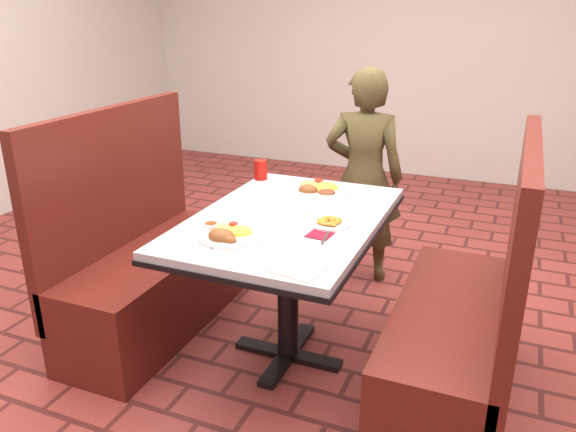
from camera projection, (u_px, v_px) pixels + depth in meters
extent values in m
plane|color=maroon|center=(288.00, 356.00, 2.80)|extent=(7.00, 7.00, 0.00)
cube|color=silver|center=(429.00, 33.00, 5.34)|extent=(6.00, 0.04, 2.80)
cube|color=#AFB1B4|center=(288.00, 220.00, 2.54)|extent=(0.80, 1.20, 0.03)
cube|color=black|center=(288.00, 225.00, 2.55)|extent=(0.81, 1.21, 0.02)
cylinder|color=black|center=(288.00, 293.00, 2.68)|extent=(0.10, 0.10, 0.69)
cube|color=black|center=(288.00, 354.00, 2.80)|extent=(0.55, 0.08, 0.03)
cube|color=black|center=(288.00, 354.00, 2.80)|extent=(0.08, 0.55, 0.03)
cube|color=#5D1D15|center=(158.00, 289.00, 2.99)|extent=(0.45, 1.20, 0.45)
cube|color=#5D1D15|center=(115.00, 200.00, 2.90)|extent=(0.06, 1.20, 0.95)
cube|color=#5D1D15|center=(446.00, 351.00, 2.45)|extent=(0.45, 1.20, 0.45)
cube|color=#5D1D15|center=(515.00, 261.00, 2.21)|extent=(0.06, 1.20, 0.95)
imported|color=brown|center=(364.00, 177.00, 3.43)|extent=(0.52, 0.38, 1.32)
cylinder|color=white|center=(230.00, 236.00, 2.30)|extent=(0.26, 0.26, 0.02)
ellipsoid|color=yellow|center=(240.00, 227.00, 2.31)|extent=(0.11, 0.11, 0.05)
ellipsoid|color=#8CC04C|center=(225.00, 225.00, 2.35)|extent=(0.11, 0.09, 0.03)
cylinder|color=red|center=(233.00, 224.00, 2.35)|extent=(0.04, 0.04, 0.01)
ellipsoid|color=brown|center=(221.00, 231.00, 2.24)|extent=(0.11, 0.09, 0.06)
ellipsoid|color=brown|center=(229.00, 237.00, 2.22)|extent=(0.06, 0.05, 0.04)
cylinder|color=white|center=(211.00, 228.00, 2.31)|extent=(0.06, 0.06, 0.04)
cylinder|color=brown|center=(211.00, 224.00, 2.30)|extent=(0.05, 0.05, 0.00)
cylinder|color=white|center=(318.00, 191.00, 2.86)|extent=(0.30, 0.30, 0.02)
ellipsoid|color=yellow|center=(327.00, 183.00, 2.86)|extent=(0.12, 0.12, 0.06)
ellipsoid|color=#8CC04C|center=(311.00, 181.00, 2.91)|extent=(0.12, 0.10, 0.04)
cylinder|color=red|center=(319.00, 180.00, 2.92)|extent=(0.04, 0.04, 0.01)
ellipsoid|color=brown|center=(327.00, 190.00, 2.79)|extent=(0.09, 0.09, 0.03)
ellipsoid|color=brown|center=(308.00, 186.00, 2.81)|extent=(0.10, 0.08, 0.06)
cylinder|color=white|center=(330.00, 224.00, 2.43)|extent=(0.18, 0.18, 0.01)
cube|color=maroon|center=(320.00, 235.00, 2.32)|extent=(0.11, 0.11, 0.00)
cube|color=silver|center=(325.00, 238.00, 2.28)|extent=(0.03, 0.14, 0.00)
cylinder|color=#AF120B|center=(261.00, 170.00, 3.06)|extent=(0.07, 0.07, 0.11)
cube|color=white|center=(296.00, 269.00, 2.02)|extent=(0.21, 0.17, 0.01)
cube|color=silver|center=(240.00, 237.00, 2.29)|extent=(0.07, 0.14, 0.00)
cube|color=#BBBABF|center=(224.00, 242.00, 2.23)|extent=(0.06, 0.13, 0.00)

